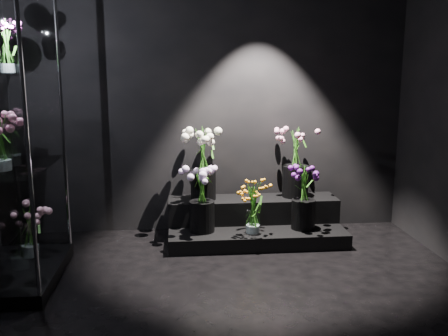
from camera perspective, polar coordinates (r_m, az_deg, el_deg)
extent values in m
plane|color=black|center=(3.55, 0.99, -16.89)|extent=(4.00, 4.00, 0.00)
plane|color=black|center=(5.13, -1.46, 8.22)|extent=(4.00, 0.00, 4.00)
plane|color=black|center=(1.20, 11.94, -2.51)|extent=(4.00, 0.00, 4.00)
cube|color=black|center=(5.01, 3.62, -7.41)|extent=(1.71, 0.76, 0.14)
cube|color=black|center=(5.13, 3.31, -4.72)|extent=(1.71, 0.38, 0.24)
cube|color=black|center=(4.42, -22.48, -11.12)|extent=(0.65, 1.09, 0.11)
cube|color=white|center=(4.18, -23.38, 0.04)|extent=(0.59, 1.03, 0.01)
cube|color=white|center=(4.11, -24.16, 9.78)|extent=(0.59, 1.03, 0.01)
cylinder|color=white|center=(4.76, 3.32, -6.16)|extent=(0.14, 0.14, 0.22)
cylinder|color=black|center=(4.78, -2.53, -5.54)|extent=(0.24, 0.24, 0.30)
cylinder|color=black|center=(4.92, 9.04, -5.23)|extent=(0.23, 0.23, 0.29)
cylinder|color=black|center=(5.02, -2.38, -1.89)|extent=(0.25, 0.25, 0.30)
cylinder|color=black|center=(5.17, 8.15, -1.49)|extent=(0.27, 0.27, 0.32)
cylinder|color=white|center=(4.03, -24.12, 1.34)|extent=(0.15, 0.15, 0.23)
cylinder|color=white|center=(4.26, -23.52, 11.31)|extent=(0.11, 0.11, 0.20)
cylinder|color=white|center=(4.57, -21.33, -7.73)|extent=(0.15, 0.15, 0.28)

